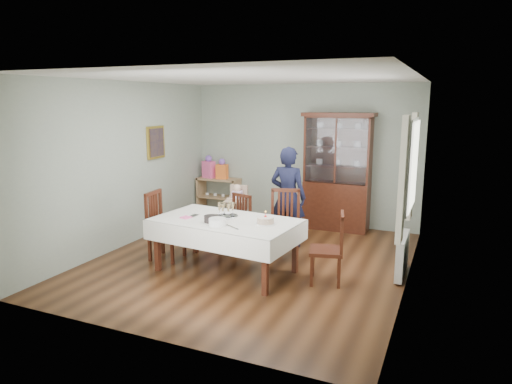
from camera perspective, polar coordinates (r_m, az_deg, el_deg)
The scene contains 25 objects.
floor at distance 6.99m, azimuth -0.68°, elevation -8.61°, with size 5.00×5.00×0.00m, color #593319.
room_shell at distance 7.09m, azimuth 1.05°, elevation 5.83°, with size 5.00×5.00×5.00m.
dining_table at distance 6.48m, azimuth -3.79°, elevation -6.67°, with size 2.11×1.35×0.76m.
china_cabinet at distance 8.57m, azimuth 10.12°, elevation 2.71°, with size 1.30×0.48×2.18m.
sideboard at distance 9.60m, azimuth -4.66°, elevation -0.61°, with size 0.90×0.38×0.80m.
picture_frame at distance 8.42m, azimuth -12.42°, elevation 6.08°, with size 0.04×0.48×0.58m, color gold.
window at distance 6.37m, azimuth 19.03°, elevation 3.16°, with size 0.04×1.02×1.22m, color white.
curtain_left at distance 5.78m, azimuth 17.86°, elevation 1.44°, with size 0.07×0.30×1.55m, color silver.
curtain_right at distance 7.00m, azimuth 18.91°, elevation 3.04°, with size 0.07×0.30×1.55m, color silver.
radiator at distance 6.65m, azimuth 17.81°, elevation -7.50°, with size 0.10×0.80×0.55m, color white.
chair_far_left at distance 7.36m, azimuth -2.63°, elevation -5.38°, with size 0.51×0.51×0.91m.
chair_far_right at distance 7.07m, azimuth 3.55°, elevation -5.76°, with size 0.58×0.58×1.05m.
chair_end_left at distance 7.15m, azimuth -11.20°, elevation -5.78°, with size 0.50×0.50×1.04m.
chair_end_right at distance 6.20m, azimuth 8.89°, elevation -8.64°, with size 0.52×0.52×0.95m.
woman at distance 7.51m, azimuth 4.02°, elevation -0.62°, with size 0.61×0.40×1.66m, color black.
high_chair at distance 8.05m, azimuth -2.34°, elevation -3.13°, with size 0.48×0.48×0.96m.
champagne_tray at distance 6.52m, azimuth -3.74°, elevation -2.57°, with size 0.34×0.34×0.20m.
birthday_cake at distance 6.13m, azimuth 1.19°, elevation -3.59°, with size 0.26×0.26×0.18m.
plate_stack_dark at distance 6.26m, azimuth -5.66°, elevation -3.36°, with size 0.19×0.19×0.09m, color black.
plate_stack_white at distance 6.08m, azimuth -4.85°, elevation -3.75°, with size 0.23×0.23×0.10m, color white.
napkin_stack at distance 6.52m, azimuth -8.77°, elevation -3.15°, with size 0.12×0.12×0.02m, color #F35999.
cutlery at distance 6.63m, azimuth -8.04°, elevation -2.91°, with size 0.11×0.17×0.01m, color silver, non-canonical shape.
cake_knife at distance 5.98m, azimuth -2.97°, elevation -4.39°, with size 0.29×0.03×0.01m, color silver.
gift_bag_pink at distance 9.58m, azimuth -5.92°, elevation 3.04°, with size 0.29×0.23×0.47m.
gift_bag_orange at distance 9.44m, azimuth -4.27°, elevation 2.80°, with size 0.24×0.18×0.42m.
Camera 1 is at (2.69, -5.99, 2.40)m, focal length 32.00 mm.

